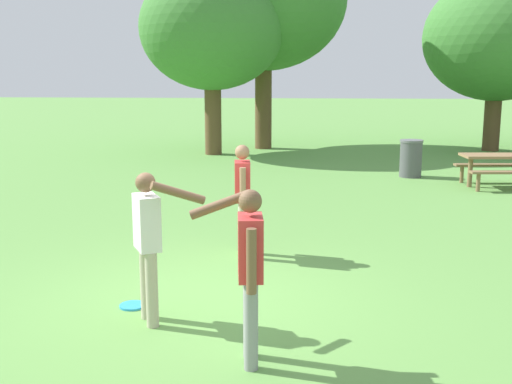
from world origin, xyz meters
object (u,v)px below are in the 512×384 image
at_px(tree_broad_center, 264,0).
at_px(tree_far_right, 498,38).
at_px(person_catcher, 249,263).
at_px(frisbee, 133,306).
at_px(trash_can_beside_table, 411,158).
at_px(person_bystander, 149,236).
at_px(person_thrower, 242,193).
at_px(tree_tall_left, 212,29).
at_px(picnic_table_near, 499,163).

bearing_deg(tree_broad_center, tree_far_right, -0.17).
distance_m(person_catcher, frisbee, 2.18).
relative_size(trash_can_beside_table, tree_broad_center, 0.13).
bearing_deg(frisbee, tree_broad_center, 88.51).
xyz_separation_m(person_catcher, trash_can_beside_table, (3.17, 10.89, -0.48)).
relative_size(trash_can_beside_table, tree_far_right, 0.16).
xyz_separation_m(person_catcher, person_bystander, (-1.15, 0.88, 0.00)).
relative_size(person_thrower, tree_broad_center, 0.22).
xyz_separation_m(person_thrower, tree_far_right, (7.24, 13.32, 2.84)).
bearing_deg(tree_tall_left, tree_far_right, 10.57).
relative_size(person_bystander, picnic_table_near, 0.91).
height_order(trash_can_beside_table, tree_tall_left, tree_tall_left).
xyz_separation_m(person_catcher, tree_far_right, (6.82, 16.79, 2.83)).
height_order(picnic_table_near, tree_far_right, tree_far_right).
distance_m(tree_tall_left, tree_far_right, 9.58).
height_order(frisbee, trash_can_beside_table, trash_can_beside_table).
xyz_separation_m(frisbee, tree_far_right, (8.30, 15.49, 3.77)).
bearing_deg(picnic_table_near, person_bystander, -125.21).
relative_size(tree_tall_left, tree_far_right, 1.02).
relative_size(picnic_table_near, trash_can_beside_table, 1.88).
distance_m(picnic_table_near, tree_tall_left, 9.97).
xyz_separation_m(person_bystander, tree_broad_center, (0.08, 15.94, 4.15)).
bearing_deg(person_catcher, tree_tall_left, 99.80).
height_order(person_bystander, tree_broad_center, tree_broad_center).
relative_size(person_thrower, tree_far_right, 0.28).
relative_size(picnic_table_near, tree_far_right, 0.31).
xyz_separation_m(frisbee, tree_tall_left, (-1.12, 13.73, 4.02)).
bearing_deg(frisbee, tree_far_right, 61.83).
height_order(person_thrower, tree_tall_left, tree_tall_left).
relative_size(person_bystander, tree_far_right, 0.28).
bearing_deg(tree_tall_left, trash_can_beside_table, -35.65).
distance_m(person_bystander, tree_tall_left, 14.56).
xyz_separation_m(person_catcher, frisbee, (-1.47, 1.30, -0.95)).
height_order(picnic_table_near, tree_tall_left, tree_tall_left).
xyz_separation_m(frisbee, tree_broad_center, (0.40, 15.51, 5.10)).
xyz_separation_m(tree_tall_left, tree_broad_center, (1.52, 1.78, 1.07)).
bearing_deg(picnic_table_near, tree_tall_left, 144.34).
bearing_deg(person_thrower, person_catcher, -83.07).
bearing_deg(person_thrower, picnic_table_near, 48.44).
height_order(frisbee, picnic_table_near, picnic_table_near).
distance_m(person_bystander, tree_broad_center, 16.47).
distance_m(trash_can_beside_table, tree_far_right, 7.68).
bearing_deg(person_bystander, tree_far_right, 63.40).
distance_m(person_catcher, tree_broad_center, 17.35).
xyz_separation_m(person_bystander, picnic_table_near, (6.14, 8.71, -0.40)).
height_order(person_thrower, tree_broad_center, tree_broad_center).
bearing_deg(tree_tall_left, person_bystander, -84.16).
bearing_deg(tree_broad_center, tree_tall_left, -130.58).
bearing_deg(tree_broad_center, person_bystander, -90.28).
bearing_deg(person_bystander, tree_broad_center, 89.72).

